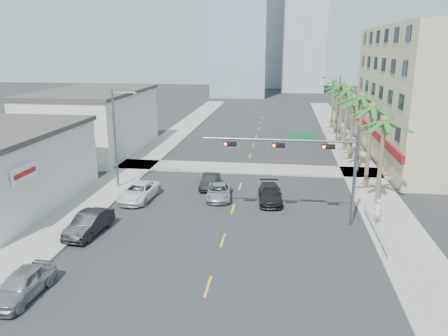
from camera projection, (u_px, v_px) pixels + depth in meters
name	position (u px, v px, depth m)	size (l,w,h in m)	color
ground	(214.00, 269.00, 25.76)	(260.00, 260.00, 0.00)	#262628
sidewalk_right	(364.00, 178.00, 43.30)	(4.00, 120.00, 0.15)	gray
sidewalk_left	(132.00, 169.00, 46.39)	(4.00, 120.00, 0.15)	gray
sidewalk_cross	(246.00, 168.00, 46.75)	(80.00, 4.00, 0.15)	gray
building_right	(445.00, 94.00, 49.58)	(15.25, 28.00, 15.00)	tan
building_left_far	(93.00, 123.00, 54.05)	(11.00, 18.00, 7.20)	beige
tower_far_left	(240.00, 1.00, 111.09)	(14.00, 14.00, 48.00)	#99B2C6
tower_far_center	(265.00, 20.00, 139.90)	(16.00, 16.00, 42.00)	#ADADB2
traffic_signal_mast	(310.00, 157.00, 31.26)	(11.12, 0.54, 7.20)	slate
palm_tree_0	(385.00, 121.00, 33.84)	(4.80, 4.80, 7.80)	brown
palm_tree_1	(372.00, 108.00, 38.71)	(4.80, 4.80, 8.16)	brown
palm_tree_2	(363.00, 97.00, 43.58)	(4.80, 4.80, 8.52)	brown
palm_tree_3	(354.00, 99.00, 48.73)	(4.80, 4.80, 7.80)	brown
palm_tree_4	(348.00, 91.00, 53.61)	(4.80, 4.80, 8.16)	brown
palm_tree_5	(343.00, 85.00, 58.48)	(4.80, 4.80, 8.52)	brown
palm_tree_6	(338.00, 87.00, 63.63)	(4.80, 4.80, 7.80)	brown
palm_tree_7	(334.00, 81.00, 68.50)	(4.80, 4.80, 8.16)	brown
streetlight_left	(117.00, 134.00, 39.20)	(2.55, 0.25, 9.00)	slate
streetlight_right	(337.00, 105.00, 59.28)	(2.55, 0.25, 9.00)	slate
guardrail	(375.00, 227.00, 29.99)	(0.08, 8.08, 1.00)	silver
car_parked_near	(22.00, 284.00, 22.64)	(1.77, 4.39, 1.50)	#A9A8AD
car_parked_mid	(89.00, 224.00, 30.39)	(1.63, 4.67, 1.54)	black
car_parked_far	(139.00, 192.00, 37.21)	(2.39, 5.18, 1.44)	white
car_lane_left	(210.00, 181.00, 40.41)	(1.38, 3.94, 1.30)	black
car_lane_center	(219.00, 192.00, 37.58)	(2.05, 4.46, 1.24)	silver
car_lane_right	(270.00, 194.00, 36.74)	(1.93, 4.75, 1.38)	black
pedestrian	(377.00, 212.00, 31.66)	(0.70, 0.46, 1.92)	silver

